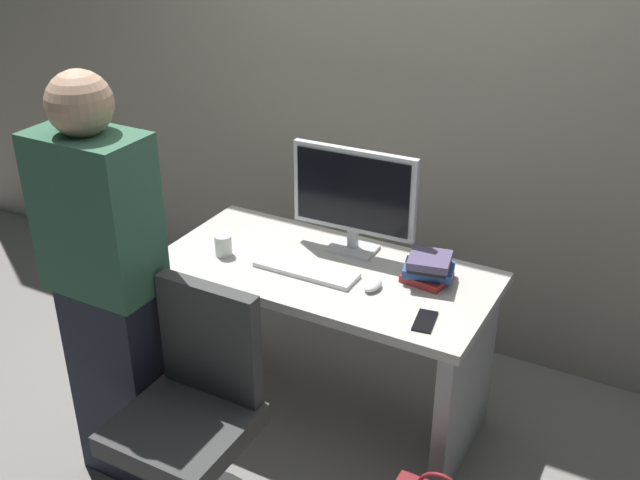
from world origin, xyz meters
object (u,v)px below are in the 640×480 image
object	(u,v)px
monitor	(354,195)
cup_near_keyboard	(223,245)
person_at_desk	(107,289)
office_chair	(193,426)
book_stack	(429,268)
mouse	(373,285)
keyboard	(306,270)
desk	(326,315)
cell_phone	(425,321)

from	to	relation	value
monitor	cup_near_keyboard	xyz separation A→B (m)	(-0.46, -0.29, -0.21)
person_at_desk	monitor	xyz separation A→B (m)	(0.56, 0.87, 0.15)
office_chair	book_stack	bearing A→B (deg)	58.36
person_at_desk	mouse	size ratio (longest dim) A/B	16.39
person_at_desk	book_stack	distance (m)	1.22
office_chair	person_at_desk	bearing A→B (deg)	169.19
keyboard	book_stack	bearing A→B (deg)	19.50
desk	office_chair	distance (m)	0.78
desk	person_at_desk	bearing A→B (deg)	-127.70
mouse	office_chair	bearing A→B (deg)	-117.50
desk	cell_phone	bearing A→B (deg)	-19.82
office_chair	cup_near_keyboard	world-z (taller)	office_chair
desk	keyboard	distance (m)	0.25
desk	person_at_desk	xyz separation A→B (m)	(-0.53, -0.68, 0.34)
book_stack	cell_phone	bearing A→B (deg)	-70.52
person_at_desk	cell_phone	bearing A→B (deg)	26.00
mouse	keyboard	bearing A→B (deg)	-178.67
monitor	desk	bearing A→B (deg)	-98.67
mouse	cell_phone	distance (m)	0.29
mouse	book_stack	xyz separation A→B (m)	(0.16, 0.16, 0.04)
mouse	monitor	bearing A→B (deg)	130.41
monitor	book_stack	xyz separation A→B (m)	(0.38, -0.09, -0.20)
book_stack	mouse	bearing A→B (deg)	-136.03
office_chair	mouse	xyz separation A→B (m)	(0.36, 0.70, 0.32)
office_chair	cell_phone	distance (m)	0.91
keyboard	book_stack	distance (m)	0.49
desk	person_at_desk	size ratio (longest dim) A/B	0.84
monitor	keyboard	xyz separation A→B (m)	(-0.08, -0.25, -0.25)
book_stack	person_at_desk	bearing A→B (deg)	-140.03
office_chair	person_at_desk	size ratio (longest dim) A/B	0.57
desk	book_stack	size ratio (longest dim) A/B	6.25
office_chair	cup_near_keyboard	size ratio (longest dim) A/B	10.30
book_stack	office_chair	bearing A→B (deg)	-121.64
cell_phone	cup_near_keyboard	bearing A→B (deg)	166.19
desk	office_chair	bearing A→B (deg)	-99.33
keyboard	cell_phone	xyz separation A→B (m)	(0.56, -0.11, -0.01)
office_chair	monitor	distance (m)	1.11
office_chair	mouse	distance (m)	0.85
desk	office_chair	world-z (taller)	office_chair
person_at_desk	cup_near_keyboard	world-z (taller)	person_at_desk
desk	keyboard	xyz separation A→B (m)	(-0.05, -0.07, 0.24)
office_chair	desk	bearing A→B (deg)	80.67
desk	keyboard	bearing A→B (deg)	-128.23
monitor	cell_phone	size ratio (longest dim) A/B	3.76
keyboard	mouse	size ratio (longest dim) A/B	4.30
desk	monitor	bearing A→B (deg)	81.33
keyboard	cup_near_keyboard	xyz separation A→B (m)	(-0.38, -0.04, 0.04)
cup_near_keyboard	cell_phone	bearing A→B (deg)	-4.54
cup_near_keyboard	office_chair	bearing A→B (deg)	-65.09
mouse	cup_near_keyboard	distance (m)	0.67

